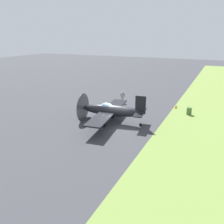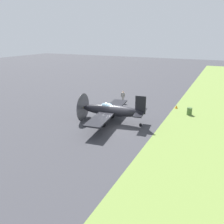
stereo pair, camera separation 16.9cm
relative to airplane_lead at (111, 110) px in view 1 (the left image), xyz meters
The scene contains 6 objects.
ground_plane 1.92m from the airplane_lead, 122.17° to the right, with size 160.00×160.00×0.00m, color #38383D.
grass_verge 10.78m from the airplane_lead, 93.59° to the right, with size 120.00×11.00×0.01m, color olive.
airplane_lead is the anchor object (origin of this frame).
ground_crew_chief 8.10m from the airplane_lead, 13.93° to the left, with size 0.38×0.63×1.73m.
fuel_drum 10.00m from the airplane_lead, 48.18° to the right, with size 0.60×0.60×0.90m, color #476633.
runway_marker_cone 10.25m from the airplane_lead, 32.62° to the right, with size 0.36×0.36×0.44m, color orange.
Camera 1 is at (-20.62, -9.36, 9.18)m, focal length 36.69 mm.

